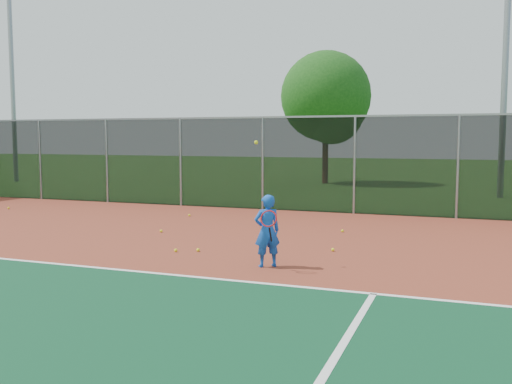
# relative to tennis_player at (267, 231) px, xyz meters

# --- Properties ---
(ground) EXTENTS (120.00, 120.00, 0.00)m
(ground) POSITION_rel_tennis_player_xyz_m (0.11, -4.19, -0.69)
(ground) COLOR #265819
(ground) RESTS_ON ground
(court_apron) EXTENTS (30.00, 20.00, 0.02)m
(court_apron) POSITION_rel_tennis_player_xyz_m (0.11, -2.19, -0.68)
(court_apron) COLOR brown
(court_apron) RESTS_ON ground
(fence_back) EXTENTS (30.00, 0.06, 3.03)m
(fence_back) POSITION_rel_tennis_player_xyz_m (0.11, 7.81, 0.88)
(fence_back) COLOR black
(fence_back) RESTS_ON court_apron
(tennis_player) EXTENTS (0.59, 0.68, 2.30)m
(tennis_player) POSITION_rel_tennis_player_xyz_m (0.00, 0.00, 0.00)
(tennis_player) COLOR blue
(tennis_player) RESTS_ON court_apron
(practice_ball_0) EXTENTS (0.07, 0.07, 0.07)m
(practice_ball_0) POSITION_rel_tennis_player_xyz_m (-2.21, 0.61, -0.63)
(practice_ball_0) COLOR yellow
(practice_ball_0) RESTS_ON court_apron
(practice_ball_1) EXTENTS (0.07, 0.07, 0.07)m
(practice_ball_1) POSITION_rel_tennis_player_xyz_m (-1.79, 0.80, -0.63)
(practice_ball_1) COLOR yellow
(practice_ball_1) RESTS_ON court_apron
(practice_ball_3) EXTENTS (0.07, 0.07, 0.07)m
(practice_ball_3) POSITION_rel_tennis_player_xyz_m (-10.76, 4.95, -0.63)
(practice_ball_3) COLOR yellow
(practice_ball_3) RESTS_ON court_apron
(practice_ball_4) EXTENTS (0.07, 0.07, 0.07)m
(practice_ball_4) POSITION_rel_tennis_player_xyz_m (0.51, 4.24, -0.63)
(practice_ball_4) COLOR yellow
(practice_ball_4) RESTS_ON court_apron
(practice_ball_5) EXTENTS (0.07, 0.07, 0.07)m
(practice_ball_5) POSITION_rel_tennis_player_xyz_m (0.81, 1.80, -0.63)
(practice_ball_5) COLOR yellow
(practice_ball_5) RESTS_ON court_apron
(practice_ball_6) EXTENTS (0.07, 0.07, 0.07)m
(practice_ball_6) POSITION_rel_tennis_player_xyz_m (-4.38, 5.47, -0.63)
(practice_ball_6) COLOR yellow
(practice_ball_6) RESTS_ON court_apron
(practice_ball_7) EXTENTS (0.07, 0.07, 0.07)m
(practice_ball_7) POSITION_rel_tennis_player_xyz_m (-3.71, 2.63, -0.63)
(practice_ball_7) COLOR yellow
(practice_ball_7) RESTS_ON court_apron
(floodlight_nw) EXTENTS (0.90, 0.40, 11.93)m
(floodlight_nw) POSITION_rel_tennis_player_xyz_m (-19.48, 14.61, 6.05)
(floodlight_nw) COLOR gray
(floodlight_nw) RESTS_ON ground
(floodlight_n) EXTENTS (0.90, 0.40, 11.93)m
(floodlight_n) POSITION_rel_tennis_player_xyz_m (4.61, 14.63, 6.05)
(floodlight_n) COLOR gray
(floodlight_n) RESTS_ON ground
(tree_back_left) EXTENTS (4.61, 4.61, 6.77)m
(tree_back_left) POSITION_rel_tennis_player_xyz_m (-3.43, 19.08, 3.56)
(tree_back_left) COLOR #372014
(tree_back_left) RESTS_ON ground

